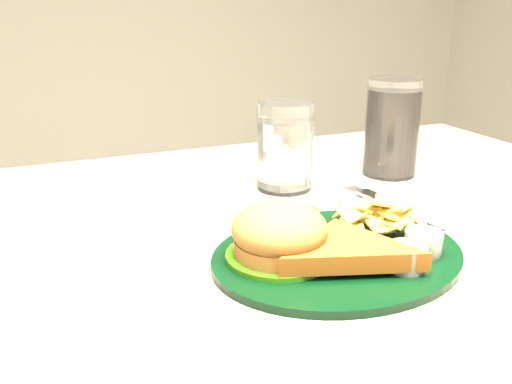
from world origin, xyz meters
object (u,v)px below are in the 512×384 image
dinner_plate (339,232)px  cola_glass (392,128)px  fork_napkin (399,213)px  water_glass (285,146)px

dinner_plate → cola_glass: (0.22, 0.23, 0.04)m
dinner_plate → fork_napkin: size_ratio=1.67×
water_glass → cola_glass: 0.17m
water_glass → fork_napkin: 0.18m
fork_napkin → dinner_plate: bearing=-157.7°
cola_glass → dinner_plate: bearing=-134.4°
dinner_plate → water_glass: bearing=71.3°
dinner_plate → fork_napkin: 0.15m
cola_glass → fork_napkin: size_ratio=0.89×
dinner_plate → water_glass: size_ratio=2.21×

